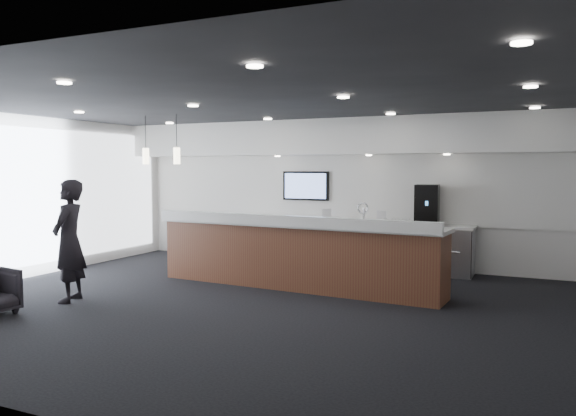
% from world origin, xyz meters
% --- Properties ---
extents(ground, '(10.00, 10.00, 0.00)m').
position_xyz_m(ground, '(0.00, 0.00, 0.00)').
color(ground, black).
rests_on(ground, ground).
extents(ceiling, '(10.00, 8.00, 0.02)m').
position_xyz_m(ceiling, '(0.00, 0.00, 3.00)').
color(ceiling, black).
rests_on(ceiling, back_wall).
extents(back_wall, '(10.00, 0.02, 3.00)m').
position_xyz_m(back_wall, '(0.00, 4.00, 1.50)').
color(back_wall, white).
rests_on(back_wall, ground).
extents(left_wall, '(0.02, 8.00, 3.00)m').
position_xyz_m(left_wall, '(-5.00, 0.00, 1.50)').
color(left_wall, white).
rests_on(left_wall, ground).
extents(soffit_bulkhead, '(10.00, 0.90, 0.70)m').
position_xyz_m(soffit_bulkhead, '(0.00, 3.55, 2.65)').
color(soffit_bulkhead, white).
rests_on(soffit_bulkhead, back_wall).
extents(alcove_panel, '(9.80, 0.06, 1.40)m').
position_xyz_m(alcove_panel, '(0.00, 3.97, 1.60)').
color(alcove_panel, white).
rests_on(alcove_panel, back_wall).
extents(window_blinds_wall, '(0.04, 7.36, 2.55)m').
position_xyz_m(window_blinds_wall, '(-4.96, 0.00, 1.50)').
color(window_blinds_wall, silver).
rests_on(window_blinds_wall, left_wall).
extents(back_credenza, '(5.06, 0.66, 0.95)m').
position_xyz_m(back_credenza, '(-0.00, 3.64, 0.48)').
color(back_credenza, '#999DA1').
rests_on(back_credenza, ground).
extents(wall_tv, '(1.05, 0.08, 0.62)m').
position_xyz_m(wall_tv, '(-1.00, 3.91, 1.65)').
color(wall_tv, black).
rests_on(wall_tv, back_wall).
extents(pendant_left, '(0.12, 0.12, 0.30)m').
position_xyz_m(pendant_left, '(-2.40, 0.80, 2.25)').
color(pendant_left, '#FFF0C6').
rests_on(pendant_left, ceiling).
extents(pendant_right, '(0.12, 0.12, 0.30)m').
position_xyz_m(pendant_right, '(-3.10, 0.80, 2.25)').
color(pendant_right, '#FFF0C6').
rests_on(pendant_right, ceiling).
extents(ceiling_can_lights, '(7.00, 5.00, 0.02)m').
position_xyz_m(ceiling_can_lights, '(0.00, 0.00, 2.97)').
color(ceiling_can_lights, white).
rests_on(ceiling_can_lights, ceiling).
extents(service_counter, '(5.15, 1.17, 1.49)m').
position_xyz_m(service_counter, '(-0.12, 1.41, 0.58)').
color(service_counter, '#562A1C').
rests_on(service_counter, ground).
extents(coffee_machine, '(0.48, 0.59, 0.76)m').
position_xyz_m(coffee_machine, '(1.63, 3.67, 1.33)').
color(coffee_machine, black).
rests_on(coffee_machine, back_credenza).
extents(info_sign_left, '(0.18, 0.06, 0.25)m').
position_xyz_m(info_sign_left, '(-0.39, 3.56, 1.08)').
color(info_sign_left, silver).
rests_on(info_sign_left, back_credenza).
extents(info_sign_right, '(0.19, 0.02, 0.25)m').
position_xyz_m(info_sign_right, '(0.77, 3.55, 1.07)').
color(info_sign_right, silver).
rests_on(info_sign_right, back_credenza).
extents(lounge_guest, '(0.66, 0.79, 1.85)m').
position_xyz_m(lounge_guest, '(-2.85, -0.92, 0.93)').
color(lounge_guest, black).
rests_on(lounge_guest, ground).
extents(cup_0, '(0.11, 0.11, 0.10)m').
position_xyz_m(cup_0, '(1.40, 3.52, 1.00)').
color(cup_0, white).
rests_on(cup_0, back_credenza).
extents(cup_1, '(0.15, 0.15, 0.10)m').
position_xyz_m(cup_1, '(1.26, 3.52, 1.00)').
color(cup_1, white).
rests_on(cup_1, back_credenza).
extents(cup_2, '(0.14, 0.14, 0.10)m').
position_xyz_m(cup_2, '(1.12, 3.52, 1.00)').
color(cup_2, white).
rests_on(cup_2, back_credenza).
extents(cup_3, '(0.14, 0.14, 0.10)m').
position_xyz_m(cup_3, '(0.98, 3.52, 1.00)').
color(cup_3, white).
rests_on(cup_3, back_credenza).
extents(cup_4, '(0.15, 0.15, 0.10)m').
position_xyz_m(cup_4, '(0.84, 3.52, 1.00)').
color(cup_4, white).
rests_on(cup_4, back_credenza).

